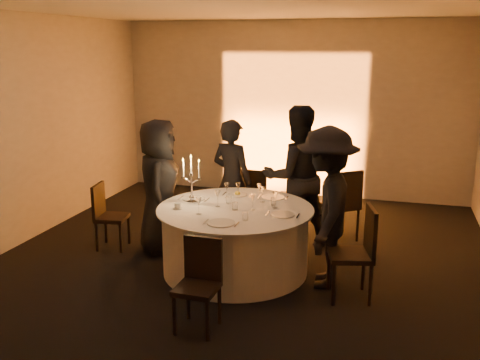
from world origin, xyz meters
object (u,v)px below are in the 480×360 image
(chair_right, at_px, (358,248))
(candelabra, at_px, (192,186))
(banquet_table, at_px, (235,240))
(chair_back_left, at_px, (256,195))
(guest_left, at_px, (159,187))
(chair_left, at_px, (107,212))
(guest_back_left, at_px, (232,180))
(chair_back_right, at_px, (343,201))
(guest_right, at_px, (326,208))
(guest_back_right, at_px, (296,177))
(chair_front, at_px, (200,279))
(coffee_cup, at_px, (178,206))

(chair_right, xyz_separation_m, candelabra, (-1.97, 0.37, 0.42))
(banquet_table, bearing_deg, chair_back_left, 95.53)
(chair_right, relative_size, guest_left, 0.58)
(chair_left, distance_m, guest_back_left, 1.70)
(chair_back_right, bearing_deg, banquet_table, 14.31)
(chair_back_right, distance_m, chair_right, 1.70)
(guest_back_left, height_order, candelabra, guest_back_left)
(chair_back_left, distance_m, candelabra, 1.59)
(chair_back_right, relative_size, guest_right, 0.56)
(guest_left, height_order, guest_back_right, guest_back_right)
(chair_front, relative_size, guest_right, 0.49)
(chair_left, bearing_deg, guest_back_left, -69.87)
(banquet_table, relative_size, guest_left, 1.06)
(guest_back_left, relative_size, coffee_cup, 14.91)
(chair_back_left, height_order, chair_back_right, chair_back_right)
(chair_back_left, height_order, guest_back_left, guest_back_left)
(chair_right, height_order, chair_front, chair_right)
(chair_left, bearing_deg, guest_left, -90.48)
(chair_back_left, xyz_separation_m, guest_left, (-0.96, -1.16, 0.35))
(chair_back_left, relative_size, coffee_cup, 8.04)
(chair_back_left, bearing_deg, chair_right, 135.43)
(guest_back_right, height_order, candelabra, guest_back_right)
(guest_left, bearing_deg, chair_left, 80.23)
(banquet_table, bearing_deg, guest_left, 162.05)
(chair_left, bearing_deg, chair_back_right, -78.06)
(banquet_table, distance_m, chair_back_right, 1.75)
(coffee_cup, bearing_deg, chair_back_left, 74.63)
(guest_back_right, xyz_separation_m, guest_right, (0.52, -1.11, -0.04))
(guest_back_right, bearing_deg, banquet_table, 37.06)
(chair_left, relative_size, guest_left, 0.50)
(banquet_table, xyz_separation_m, coffee_cup, (-0.62, -0.21, 0.42))
(chair_right, bearing_deg, guest_left, -119.25)
(chair_right, bearing_deg, candelabra, -114.97)
(chair_front, height_order, candelabra, candelabra)
(chair_front, bearing_deg, chair_back_left, 95.60)
(banquet_table, height_order, chair_left, chair_left)
(guest_back_left, distance_m, guest_back_right, 0.88)
(chair_back_right, distance_m, candelabra, 2.14)
(guest_back_right, xyz_separation_m, coffee_cup, (-1.14, -1.25, -0.13))
(guest_right, bearing_deg, chair_left, -100.53)
(guest_back_left, distance_m, coffee_cup, 1.29)
(guest_back_left, height_order, guest_right, guest_right)
(guest_back_right, relative_size, guest_right, 1.05)
(candelabra, bearing_deg, guest_left, 151.27)
(banquet_table, relative_size, candelabra, 3.08)
(banquet_table, xyz_separation_m, guest_right, (1.04, -0.07, 0.50))
(chair_left, bearing_deg, candelabra, -107.71)
(banquet_table, relative_size, chair_left, 2.11)
(chair_left, xyz_separation_m, guest_back_right, (2.33, 0.78, 0.45))
(chair_back_left, relative_size, guest_right, 0.50)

